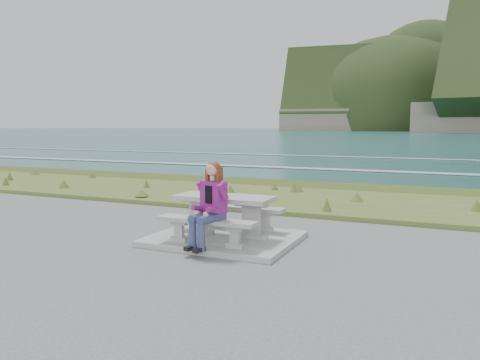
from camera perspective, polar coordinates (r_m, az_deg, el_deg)
The scene contains 8 objects.
concrete_slab at distance 8.69m, azimuth -1.92°, elevation -7.15°, with size 2.60×2.10×0.10m, color gray.
picnic_table at distance 8.57m, azimuth -1.94°, elevation -3.03°, with size 1.80×0.75×0.75m.
bench_landward at distance 8.00m, azimuth -4.14°, elevation -5.44°, with size 1.80×0.35×0.45m.
bench_seaward at distance 9.23m, azimuth -0.03°, elevation -3.80°, with size 1.80×0.35×0.45m.
grass_verge at distance 13.29m, azimuth 7.57°, elevation -2.63°, with size 160.00×4.50×0.22m, color #385921.
shore_drop at distance 16.07m, azimuth 10.52°, elevation -1.09°, with size 160.00×0.80×2.20m, color #6C6151.
ocean at distance 33.11m, azimuth 17.47°, elevation -0.41°, with size 1600.00×1600.00×0.09m.
seated_woman at distance 7.80m, azimuth -3.98°, elevation -4.42°, with size 0.56×0.78×1.43m.
Camera 1 is at (3.71, -7.59, 2.11)m, focal length 35.00 mm.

